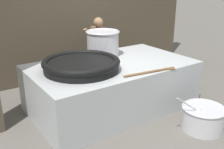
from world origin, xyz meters
name	(u,v)px	position (x,y,z in m)	size (l,w,h in m)	color
ground_plane	(112,106)	(0.00, 0.00, 0.00)	(60.00, 60.00, 0.00)	#666059
back_wall	(62,8)	(0.00, 2.16, 1.75)	(7.83, 0.24, 3.50)	#4C4233
hearth_platform	(112,85)	(0.00, 0.00, 0.45)	(3.08, 1.83, 0.90)	#B2B7B7
giant_wok_near	(81,64)	(-0.67, -0.03, 1.01)	(1.36, 1.36, 0.21)	black
stock_pot	(103,43)	(0.15, 0.56, 1.17)	(0.70, 0.70, 0.53)	#B7B7BC
stirring_paddle	(153,71)	(0.29, -0.82, 0.92)	(1.02, 0.20, 0.04)	brown
cook	(98,49)	(0.43, 1.19, 0.87)	(0.38, 0.59, 1.60)	#8C6647
prep_bowl_vegetables	(203,117)	(0.78, -1.58, 0.22)	(0.93, 0.72, 0.69)	silver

